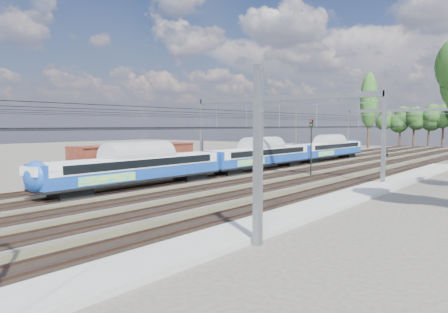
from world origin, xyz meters
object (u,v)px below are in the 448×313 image
Objects in this scene: freight_boxcar at (136,160)px; signal_near at (311,141)px; emu_train at (260,152)px; worker at (387,153)px.

signal_near reaches higher than freight_boxcar.
emu_train reaches higher than worker.
signal_near is (12.41, 13.89, 1.77)m from freight_boxcar.
worker is (9.29, 49.52, -1.43)m from freight_boxcar.
worker is at bearing 79.37° from freight_boxcar.
worker is 0.25× the size of signal_near.
signal_near is at bearing 48.21° from freight_boxcar.
signal_near reaches higher than emu_train.
worker is 35.91m from signal_near.
freight_boxcar is (-4.50, -15.85, -0.20)m from emu_train.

